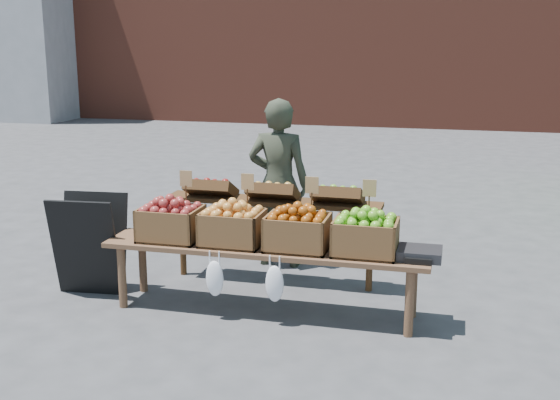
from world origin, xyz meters
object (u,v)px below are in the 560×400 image
(vendor, at_px, (279,183))
(crate_red_apples, at_px, (298,232))
(chalkboard_sign, at_px, (90,244))
(weighing_scale, at_px, (420,253))
(display_bench, at_px, (265,279))
(crate_russet_pears, at_px, (233,228))
(crate_green_apples, at_px, (365,237))
(crate_golden_apples, at_px, (171,224))
(back_table, at_px, (273,229))

(vendor, relative_size, crate_red_apples, 3.35)
(chalkboard_sign, height_order, weighing_scale, chalkboard_sign)
(crate_red_apples, xyz_separation_m, weighing_scale, (0.98, 0.00, -0.10))
(display_bench, xyz_separation_m, weighing_scale, (1.25, 0.00, 0.33))
(chalkboard_sign, bearing_deg, crate_russet_pears, -7.20)
(weighing_scale, bearing_deg, crate_russet_pears, 180.00)
(display_bench, relative_size, crate_red_apples, 5.40)
(crate_red_apples, distance_m, weighing_scale, 0.98)
(crate_russet_pears, bearing_deg, crate_green_apples, 0.00)
(vendor, relative_size, crate_golden_apples, 3.35)
(weighing_scale, bearing_deg, back_table, 152.33)
(chalkboard_sign, height_order, crate_red_apples, chalkboard_sign)
(display_bench, height_order, crate_green_apples, crate_green_apples)
(chalkboard_sign, relative_size, back_table, 0.43)
(crate_russet_pears, distance_m, crate_red_apples, 0.55)
(crate_russet_pears, relative_size, weighing_scale, 1.47)
(back_table, xyz_separation_m, crate_red_apples, (0.40, -0.72, 0.19))
(vendor, relative_size, chalkboard_sign, 1.85)
(crate_golden_apples, bearing_deg, crate_russet_pears, 0.00)
(chalkboard_sign, height_order, crate_golden_apples, chalkboard_sign)
(crate_red_apples, relative_size, weighing_scale, 1.47)
(back_table, bearing_deg, crate_golden_apples, -134.26)
(crate_red_apples, relative_size, crate_green_apples, 1.00)
(crate_golden_apples, bearing_deg, chalkboard_sign, 176.73)
(crate_golden_apples, distance_m, crate_russet_pears, 0.55)
(crate_russet_pears, relative_size, crate_red_apples, 1.00)
(crate_red_apples, bearing_deg, crate_green_apples, 0.00)
(back_table, xyz_separation_m, display_bench, (0.12, -0.72, -0.24))
(chalkboard_sign, bearing_deg, crate_red_apples, -6.64)
(vendor, xyz_separation_m, back_table, (0.08, -0.53, -0.32))
(back_table, bearing_deg, crate_russet_pears, -101.89)
(display_bench, distance_m, crate_russet_pears, 0.51)
(vendor, relative_size, display_bench, 0.62)
(chalkboard_sign, bearing_deg, weighing_scale, -6.17)
(back_table, height_order, crate_russet_pears, back_table)
(crate_golden_apples, xyz_separation_m, crate_russet_pears, (0.55, 0.00, 0.00))
(back_table, xyz_separation_m, crate_russet_pears, (-0.15, -0.72, 0.19))
(crate_golden_apples, relative_size, weighing_scale, 1.47)
(back_table, xyz_separation_m, crate_green_apples, (0.95, -0.72, 0.19))
(crate_green_apples, bearing_deg, crate_russet_pears, 180.00)
(display_bench, height_order, crate_red_apples, crate_red_apples)
(vendor, xyz_separation_m, crate_red_apples, (0.48, -1.25, -0.13))
(crate_golden_apples, distance_m, crate_red_apples, 1.10)
(chalkboard_sign, distance_m, back_table, 1.65)
(chalkboard_sign, height_order, back_table, back_table)
(crate_russet_pears, distance_m, weighing_scale, 1.53)
(display_bench, bearing_deg, crate_russet_pears, 180.00)
(crate_russet_pears, bearing_deg, back_table, 78.11)
(weighing_scale, bearing_deg, vendor, 139.34)
(display_bench, bearing_deg, vendor, 99.43)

